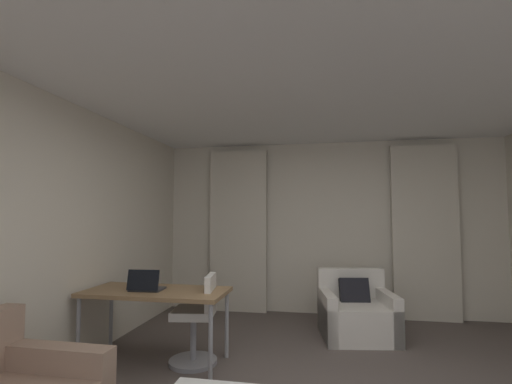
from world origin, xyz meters
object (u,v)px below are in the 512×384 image
(laptop, at_px, (146,286))
(desk_chair, at_px, (197,323))
(desk, at_px, (156,296))
(armchair, at_px, (356,314))

(laptop, bearing_deg, desk_chair, 14.03)
(desk, height_order, laptop, laptop)
(armchair, distance_m, desk, 2.41)
(armchair, distance_m, desk_chair, 1.99)
(armchair, relative_size, desk_chair, 1.09)
(armchair, height_order, laptop, laptop)
(desk_chair, height_order, laptop, laptop)
(armchair, xyz_separation_m, desk_chair, (-1.64, -1.12, 0.12))
(armchair, distance_m, laptop, 2.53)
(desk, bearing_deg, laptop, -146.51)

